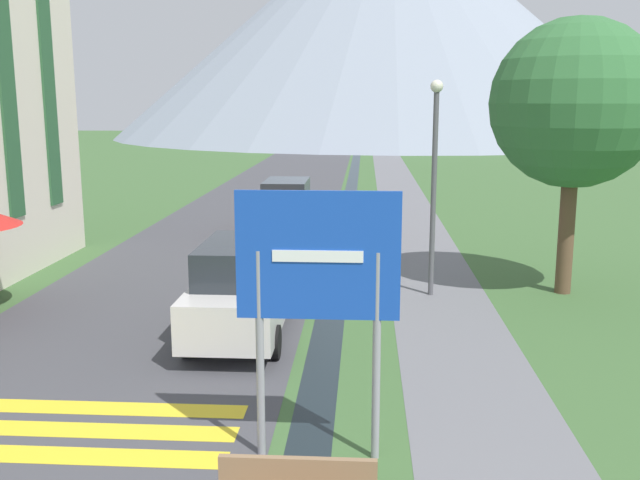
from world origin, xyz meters
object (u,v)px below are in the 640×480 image
(streetlamp, at_px, (434,169))
(parked_car_near, at_px, (243,288))
(road_sign, at_px, (318,282))
(parked_car_far, at_px, (287,207))
(tree_by_path, at_px, (575,104))

(streetlamp, bearing_deg, parked_car_near, -141.39)
(road_sign, height_order, streetlamp, streetlamp)
(parked_car_far, xyz_separation_m, tree_by_path, (7.18, -7.01, 3.39))
(road_sign, height_order, parked_car_far, road_sign)
(road_sign, relative_size, streetlamp, 0.69)
(parked_car_far, xyz_separation_m, streetlamp, (4.11, -7.39, 1.97))
(parked_car_near, relative_size, tree_by_path, 0.70)
(tree_by_path, bearing_deg, road_sign, -122.47)
(road_sign, distance_m, tree_by_path, 9.82)
(parked_car_far, relative_size, streetlamp, 0.87)
(road_sign, xyz_separation_m, parked_car_far, (-2.03, 15.11, -1.35))
(road_sign, bearing_deg, tree_by_path, 57.53)
(road_sign, distance_m, parked_car_near, 5.17)
(tree_by_path, bearing_deg, parked_car_near, -153.56)
(parked_car_near, xyz_separation_m, tree_by_path, (6.89, 3.43, 3.39))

